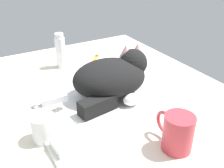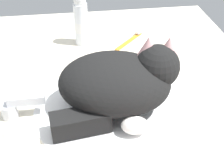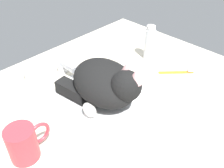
{
  "view_description": "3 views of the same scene",
  "coord_description": "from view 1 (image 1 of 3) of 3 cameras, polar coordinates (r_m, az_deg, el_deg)",
  "views": [
    {
      "loc": [
        -68.07,
        38.28,
        46.57
      ],
      "look_at": [
        0.39,
        -1.25,
        4.18
      ],
      "focal_mm": 42.45,
      "sensor_mm": 36.0,
      "label": 1
    },
    {
      "loc": [
        -51.8,
        7.83,
        45.96
      ],
      "look_at": [
        -0.33,
        0.58,
        6.95
      ],
      "focal_mm": 48.06,
      "sensor_mm": 36.0,
      "label": 2
    },
    {
      "loc": [
        -45.97,
        -48.14,
        56.55
      ],
      "look_at": [
        2.07,
        -1.53,
        5.8
      ],
      "focal_mm": 40.99,
      "sensor_mm": 36.0,
      "label": 3
    }
  ],
  "objects": [
    {
      "name": "soap_bar",
      "position": [
        0.68,
        -10.6,
        -12.94
      ],
      "size": [
        6.89,
        5.0,
        2.11
      ],
      "primitive_type": "cube",
      "rotation": [
        0.0,
        0.0,
        0.08
      ],
      "color": "silver",
      "rests_on": "soap_dish"
    },
    {
      "name": "sink_basin",
      "position": [
        0.91,
        -0.56,
        -2.44
      ],
      "size": [
        36.79,
        36.79,
        0.64
      ],
      "primitive_type": "cylinder",
      "color": "white",
      "rests_on": "ground_plane"
    },
    {
      "name": "rinse_cup",
      "position": [
        0.72,
        -14.5,
        -9.17
      ],
      "size": [
        6.37,
        6.37,
        7.35
      ],
      "color": "white",
      "rests_on": "ground_plane"
    },
    {
      "name": "cat",
      "position": [
        0.88,
        0.28,
        1.65
      ],
      "size": [
        22.55,
        29.29,
        16.01
      ],
      "color": "black",
      "rests_on": "sink_basin"
    },
    {
      "name": "toothbrush",
      "position": [
        1.19,
        -3.79,
        5.39
      ],
      "size": [
        10.67,
        10.35,
        1.6
      ],
      "color": "orange",
      "rests_on": "ground_plane"
    },
    {
      "name": "faucet",
      "position": [
        0.83,
        -14.04,
        -5.07
      ],
      "size": [
        14.15,
        9.86,
        5.4
      ],
      "color": "silver",
      "rests_on": "ground_plane"
    },
    {
      "name": "toothpaste_bottle",
      "position": [
        1.12,
        -11.03,
        6.86
      ],
      "size": [
        4.17,
        4.17,
        14.59
      ],
      "color": "white",
      "rests_on": "ground_plane"
    },
    {
      "name": "coffee_mug",
      "position": [
        0.69,
        13.85,
        -10.05
      ],
      "size": [
        12.15,
        7.7,
        9.84
      ],
      "color": "#C63842",
      "rests_on": "ground_plane"
    },
    {
      "name": "soap_dish",
      "position": [
        0.69,
        -10.48,
        -13.98
      ],
      "size": [
        9.0,
        6.4,
        1.2
      ],
      "primitive_type": "cube",
      "color": "white",
      "rests_on": "ground_plane"
    },
    {
      "name": "ground_plane",
      "position": [
        0.92,
        -0.56,
        -3.41
      ],
      "size": [
        110.0,
        82.5,
        3.0
      ],
      "primitive_type": "cube",
      "color": "silver"
    }
  ]
}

